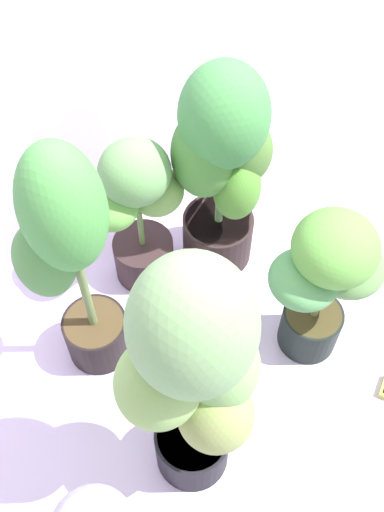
# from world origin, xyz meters

# --- Properties ---
(ground_plane) EXTENTS (8.00, 8.00, 0.00)m
(ground_plane) POSITION_xyz_m (0.00, 0.00, 0.00)
(ground_plane) COLOR silver
(ground_plane) RESTS_ON ground
(potted_plant_back_right) EXTENTS (0.39, 0.37, 0.85)m
(potted_plant_back_right) POSITION_xyz_m (0.27, 0.41, 0.49)
(potted_plant_back_right) COLOR black
(potted_plant_back_right) RESTS_ON ground
(potted_plant_front_left) EXTENTS (0.37, 0.38, 1.01)m
(potted_plant_front_left) POSITION_xyz_m (-0.29, -0.13, 0.61)
(potted_plant_front_left) COLOR black
(potted_plant_front_left) RESTS_ON ground
(potted_plant_back_center) EXTENTS (0.37, 0.29, 0.64)m
(potted_plant_back_center) POSITION_xyz_m (0.01, 0.52, 0.36)
(potted_plant_back_center) COLOR #302021
(potted_plant_back_center) RESTS_ON ground
(potted_plant_front_right) EXTENTS (0.41, 0.33, 0.64)m
(potted_plant_front_right) POSITION_xyz_m (0.27, -0.06, 0.39)
(potted_plant_front_right) COLOR black
(potted_plant_front_right) RESTS_ON ground
(potted_plant_back_left) EXTENTS (0.34, 0.32, 0.95)m
(potted_plant_back_left) POSITION_xyz_m (-0.31, 0.37, 0.57)
(potted_plant_back_left) COLOR black
(potted_plant_back_left) RESTS_ON ground
(nutrient_bottle) EXTENTS (0.08, 0.08, 0.24)m
(nutrient_bottle) POSITION_xyz_m (0.52, 0.09, 0.11)
(nutrient_bottle) COLOR #425EBF
(nutrient_bottle) RESTS_ON ground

